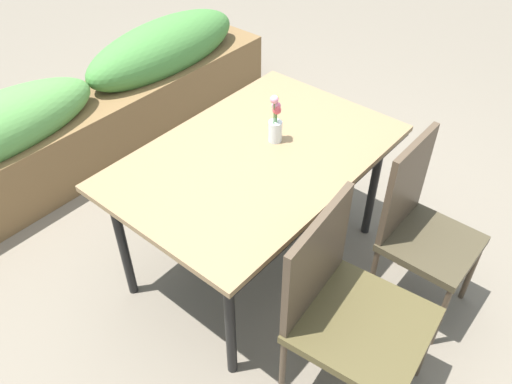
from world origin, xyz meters
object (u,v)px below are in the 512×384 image
object	(u,v)px
chair_near_left	(346,305)
flower_vase	(275,123)
chair_near_right	(420,223)
planter_box	(96,110)
dining_table	(256,164)

from	to	relation	value
chair_near_left	flower_vase	size ratio (longest dim) A/B	3.60
chair_near_right	planter_box	distance (m)	2.24
chair_near_left	dining_table	bearing A→B (deg)	-119.52
chair_near_right	flower_vase	world-z (taller)	flower_vase
flower_vase	planter_box	bearing A→B (deg)	92.76
planter_box	chair_near_left	bearing A→B (deg)	-100.23
chair_near_left	chair_near_right	xyz separation A→B (m)	(0.64, -0.01, -0.02)
dining_table	flower_vase	size ratio (longest dim) A/B	5.35
planter_box	chair_near_right	bearing A→B (deg)	-83.85
dining_table	planter_box	size ratio (longest dim) A/B	0.48
dining_table	chair_near_right	world-z (taller)	chair_near_right
chair_near_left	planter_box	distance (m)	2.26
chair_near_left	chair_near_right	distance (m)	0.64
chair_near_right	planter_box	bearing A→B (deg)	-84.10
chair_near_left	flower_vase	distance (m)	0.93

